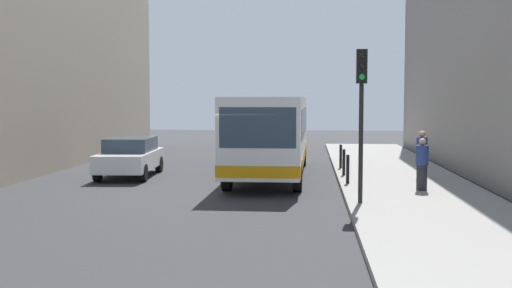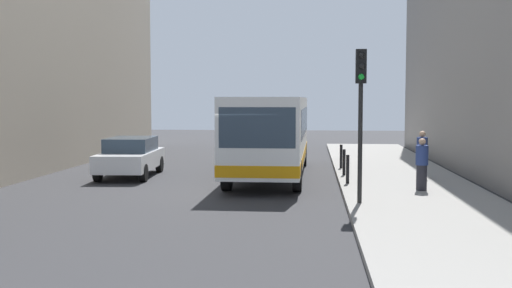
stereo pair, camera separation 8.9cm
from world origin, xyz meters
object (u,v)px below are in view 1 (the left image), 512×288
Objects in this scene: car_beside_bus at (130,156)px; bollard_far at (341,156)px; bus at (271,131)px; pedestrian_near_signal at (422,165)px; bollard_mid at (344,162)px; traffic_light at (361,96)px; bollard_near at (348,169)px; pedestrian_mid_sidewalk at (422,154)px.

bollard_far is at bearing -167.13° from car_beside_bus.
bus is 6.92× the size of pedestrian_near_signal.
bollard_mid is 0.59× the size of pedestrian_near_signal.
traffic_light is 3.86m from pedestrian_near_signal.
bollard_near is 2.34m from bollard_mid.
bus reaches higher than bollard_far.
bollard_mid is at bearing 176.59° from car_beside_bus.
bus reaches higher than bollard_mid.
pedestrian_mid_sidewalk reaches higher than bollard_near.
bus is 5.43m from car_beside_bus.
pedestrian_near_signal is at bearing 138.47° from bus.
bollard_far is 3.99m from pedestrian_mid_sidewalk.
bollard_near is at bearing 122.77° from pedestrian_near_signal.
bus reaches higher than car_beside_bus.
pedestrian_mid_sidewalk reaches higher than pedestrian_near_signal.
car_beside_bus is at bearing -164.13° from bollard_far.
bollard_near is 0.57× the size of pedestrian_mid_sidewalk.
bollard_far is (0.00, 2.34, 0.00)m from bollard_mid.
bollard_near is (8.03, -2.40, -0.16)m from car_beside_bus.
bollard_mid is 4.31m from pedestrian_near_signal.
bollard_far is (2.73, 1.64, -1.10)m from bus.
bollard_near is 3.25m from pedestrian_mid_sidewalk.
traffic_light reaches higher than car_beside_bus.
bus reaches higher than bollard_near.
car_beside_bus is 2.81× the size of pedestrian_near_signal.
pedestrian_near_signal is at bearing -32.52° from bollard_near.
car_beside_bus is 10.53m from traffic_light.
traffic_light is 6.68m from bollard_mid.
car_beside_bus reaches higher than bollard_far.
bollard_near is at bearing 91.47° from traffic_light.
bollard_near is at bearing 132.45° from bus.
traffic_light reaches higher than bollard_far.
traffic_light reaches higher than bollard_mid.
pedestrian_near_signal is at bearing -71.22° from pedestrian_mid_sidewalk.
pedestrian_near_signal is (2.16, -6.06, 0.32)m from bollard_far.
pedestrian_near_signal is (2.16, -3.72, 0.32)m from bollard_mid.
bollard_near is 4.68m from bollard_far.
car_beside_bus is 4.72× the size of bollard_far.
bollard_mid is (8.03, -0.06, -0.16)m from car_beside_bus.
bollard_near is 2.58m from pedestrian_near_signal.
traffic_light is at bearing 112.74° from bus.
bollard_near is at bearing -118.24° from pedestrian_mid_sidewalk.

